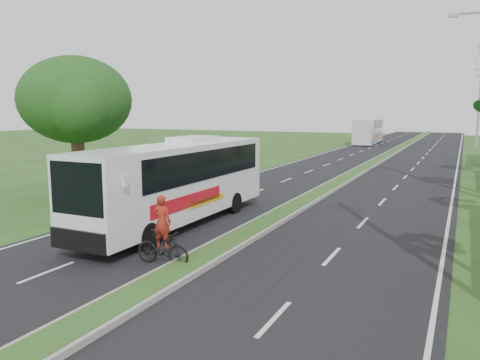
% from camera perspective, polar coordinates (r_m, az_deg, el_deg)
% --- Properties ---
extents(ground, '(180.00, 180.00, 0.00)m').
position_cam_1_polar(ground, '(12.50, -11.35, -13.39)').
color(ground, '#30481A').
rests_on(ground, ground).
extents(road_asphalt, '(14.00, 160.00, 0.02)m').
position_cam_1_polar(road_asphalt, '(30.41, 11.88, -0.45)').
color(road_asphalt, black).
rests_on(road_asphalt, ground).
extents(median_strip, '(1.20, 160.00, 0.18)m').
position_cam_1_polar(median_strip, '(30.39, 11.89, -0.28)').
color(median_strip, gray).
rests_on(median_strip, ground).
extents(lane_edge_left, '(0.12, 160.00, 0.01)m').
position_cam_1_polar(lane_edge_left, '(32.62, 0.39, 0.31)').
color(lane_edge_left, silver).
rests_on(lane_edge_left, ground).
extents(lane_edge_right, '(0.12, 160.00, 0.01)m').
position_cam_1_polar(lane_edge_right, '(29.58, 24.58, -1.31)').
color(lane_edge_right, silver).
rests_on(lane_edge_right, ground).
extents(shade_tree, '(6.30, 6.00, 7.54)m').
position_cam_1_polar(shade_tree, '(27.17, -19.54, 8.83)').
color(shade_tree, '#473321').
rests_on(shade_tree, ground).
extents(utility_pole_d, '(1.60, 0.28, 10.50)m').
position_cam_1_polar(utility_pole_d, '(67.23, 27.15, 8.20)').
color(utility_pole_d, gray).
rests_on(utility_pole_d, ground).
extents(coach_bus_main, '(2.41, 11.00, 3.55)m').
position_cam_1_polar(coach_bus_main, '(19.03, -7.38, 0.33)').
color(coach_bus_main, white).
rests_on(coach_bus_main, ground).
extents(coach_bus_far, '(2.96, 11.80, 3.41)m').
position_cam_1_polar(coach_bus_far, '(68.74, 15.41, 5.90)').
color(coach_bus_far, silver).
rests_on(coach_bus_far, ground).
extents(motorcyclist, '(1.79, 0.59, 2.16)m').
position_cam_1_polar(motorcyclist, '(14.28, -9.43, -7.33)').
color(motorcyclist, black).
rests_on(motorcyclist, ground).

